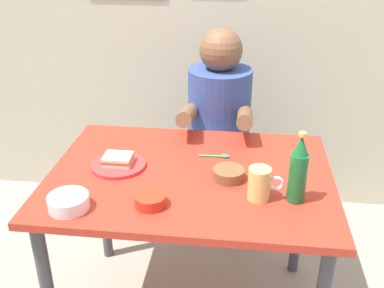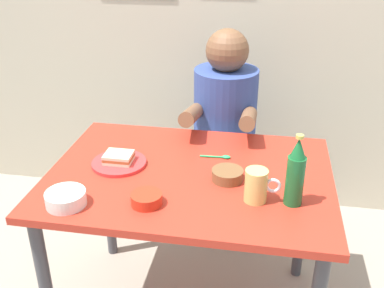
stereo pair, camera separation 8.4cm
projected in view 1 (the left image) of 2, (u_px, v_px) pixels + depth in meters
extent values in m
cube|color=#B72D1E|center=(190.00, 176.00, 1.76)|extent=(1.10, 0.80, 0.03)
cylinder|color=#3F3F44|center=(103.00, 199.00, 2.28)|extent=(0.05, 0.05, 0.71)
cylinder|color=#3F3F44|center=(299.00, 213.00, 2.18)|extent=(0.05, 0.05, 0.71)
cylinder|color=#4C4C51|center=(217.00, 200.00, 2.55)|extent=(0.08, 0.08, 0.41)
cylinder|color=#2D2D33|center=(218.00, 165.00, 2.45)|extent=(0.34, 0.34, 0.04)
cylinder|color=#33478C|center=(219.00, 118.00, 2.32)|extent=(0.32, 0.32, 0.52)
sphere|color=brown|center=(221.00, 50.00, 2.16)|extent=(0.21, 0.21, 0.21)
cylinder|color=brown|center=(188.00, 115.00, 2.06)|extent=(0.07, 0.31, 0.14)
cylinder|color=brown|center=(245.00, 117.00, 2.03)|extent=(0.07, 0.31, 0.14)
cylinder|color=red|center=(118.00, 165.00, 1.80)|extent=(0.22, 0.22, 0.01)
cube|color=beige|center=(118.00, 162.00, 1.79)|extent=(0.11, 0.09, 0.01)
cube|color=#9E592D|center=(118.00, 159.00, 1.79)|extent=(0.11, 0.09, 0.01)
cube|color=beige|center=(118.00, 157.00, 1.78)|extent=(0.11, 0.09, 0.01)
cylinder|color=#D1BC66|center=(259.00, 184.00, 1.57)|extent=(0.08, 0.08, 0.12)
torus|color=silver|center=(276.00, 183.00, 1.56)|extent=(0.06, 0.01, 0.06)
cylinder|color=#19602D|center=(297.00, 178.00, 1.54)|extent=(0.06, 0.06, 0.18)
cone|color=#19602D|center=(301.00, 145.00, 1.49)|extent=(0.05, 0.05, 0.07)
cylinder|color=#BFB74C|center=(303.00, 134.00, 1.47)|extent=(0.03, 0.03, 0.01)
cylinder|color=brown|center=(229.00, 174.00, 1.70)|extent=(0.12, 0.12, 0.04)
cylinder|color=brown|center=(229.00, 172.00, 1.70)|extent=(0.10, 0.10, 0.02)
cylinder|color=silver|center=(69.00, 202.00, 1.53)|extent=(0.14, 0.14, 0.05)
cylinder|color=tan|center=(68.00, 199.00, 1.52)|extent=(0.11, 0.11, 0.02)
cylinder|color=red|center=(150.00, 200.00, 1.55)|extent=(0.11, 0.11, 0.04)
cylinder|color=#A33521|center=(150.00, 198.00, 1.54)|extent=(0.09, 0.09, 0.02)
cylinder|color=#26A559|center=(212.00, 156.00, 1.87)|extent=(0.11, 0.01, 0.01)
ellipsoid|color=#26A559|center=(225.00, 156.00, 1.87)|extent=(0.04, 0.02, 0.01)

